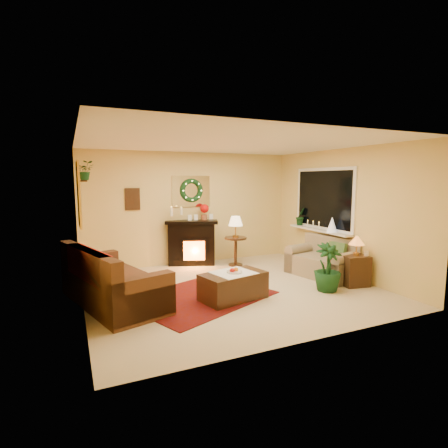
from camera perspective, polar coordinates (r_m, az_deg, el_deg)
name	(u,v)px	position (r m, az deg, el deg)	size (l,w,h in m)	color
floor	(232,289)	(6.45, 1.29, -10.56)	(5.00, 5.00, 0.00)	beige
ceiling	(232,143)	(6.17, 1.36, 13.10)	(5.00, 5.00, 0.00)	white
wall_back	(191,208)	(8.25, -5.39, 2.56)	(5.00, 5.00, 0.00)	#EFD88C
wall_front	(313,237)	(4.27, 14.39, -2.05)	(5.00, 5.00, 0.00)	#EFD88C
wall_left	(79,225)	(5.59, -22.52, -0.22)	(4.50, 4.50, 0.00)	#EFD88C
wall_right	(342,212)	(7.59, 18.66, 1.80)	(4.50, 4.50, 0.00)	#EFD88C
area_rug	(200,297)	(6.04, -4.01, -11.77)	(2.27, 1.70, 0.01)	#501714
sofa	(113,277)	(5.88, -17.61, -8.29)	(0.95, 2.16, 0.93)	brown
red_throw	(111,274)	(6.01, -17.91, -7.72)	(0.86, 1.39, 0.02)	#B62C0D
fireplace	(192,241)	(8.13, -5.33, -2.84)	(1.06, 0.33, 0.97)	black
poinsettia	(204,209)	(8.16, -3.21, 2.53)	(0.20, 0.20, 0.20)	red
mantel_candle_a	(171,212)	(7.88, -8.59, 2.00)	(0.07, 0.07, 0.20)	#FFF5CF
mantel_candle_b	(181,211)	(7.95, -6.97, 2.07)	(0.05, 0.05, 0.16)	beige
mantel_mirror	(191,191)	(8.21, -5.38, 5.34)	(0.92, 0.02, 0.72)	white
wreath	(192,191)	(8.17, -5.29, 5.47)	(0.55, 0.55, 0.11)	#194719
wall_art	(132,199)	(7.89, -14.72, 3.96)	(0.32, 0.03, 0.48)	#381E11
gold_mirror	(79,194)	(5.85, -22.63, 4.52)	(0.03, 0.84, 1.00)	gold
hanging_plant	(85,180)	(6.60, -21.69, 6.73)	(0.33, 0.28, 0.36)	#194719
loveseat	(322,256)	(7.44, 15.78, -5.05)	(0.80, 1.37, 0.80)	#968964
window_frame	(324,199)	(7.97, 15.97, 3.95)	(0.03, 1.86, 1.36)	white
window_glass	(323,199)	(7.96, 15.89, 3.95)	(0.02, 1.70, 1.22)	black
window_sill	(319,230)	(7.97, 15.22, -0.94)	(0.22, 1.86, 0.04)	white
mini_tree	(332,225)	(7.59, 17.23, -0.12)	(0.22, 0.22, 0.33)	white
sill_plant	(301,217)	(8.52, 12.40, 1.12)	(0.30, 0.24, 0.55)	#224D28
side_table_round	(236,252)	(8.07, 1.90, -4.51)	(0.51, 0.51, 0.66)	#41251B
lamp_cream	(236,228)	(7.97, 1.90, -0.62)	(0.33, 0.33, 0.50)	beige
end_table_square	(353,271)	(7.05, 20.35, -7.17)	(0.46, 0.46, 0.57)	#4D2516
lamp_tiffany	(356,246)	(6.94, 20.82, -3.41)	(0.29, 0.29, 0.42)	orange
coffee_table	(233,287)	(5.86, 1.51, -10.24)	(1.06, 0.59, 0.45)	#542A22
fruit_bowl	(234,273)	(5.79, 1.71, -7.99)	(0.26, 0.26, 0.06)	beige
floor_palm	(328,266)	(6.49, 16.55, -6.62)	(1.44, 1.44, 2.56)	black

